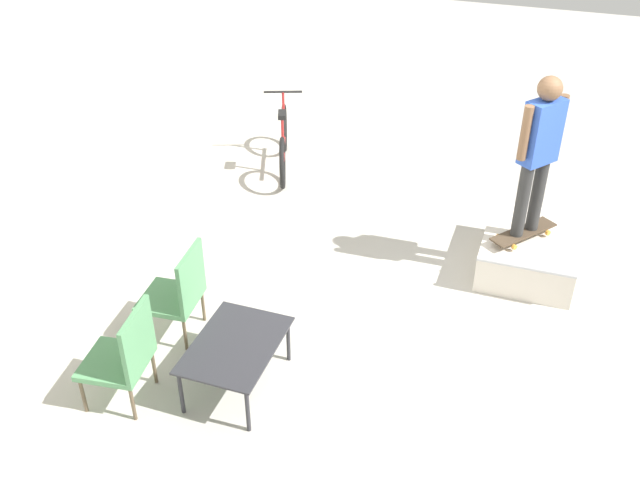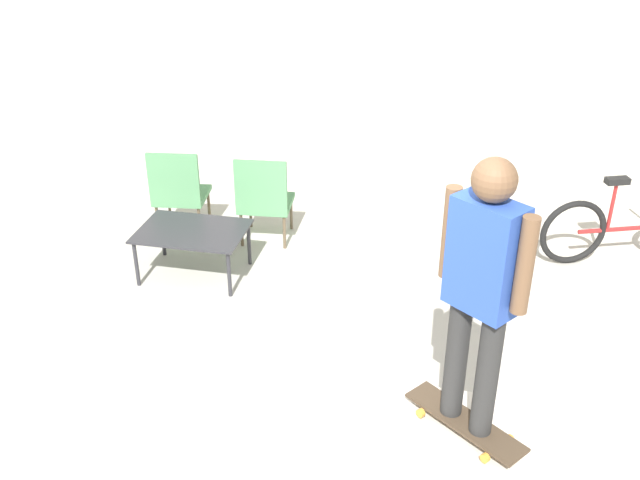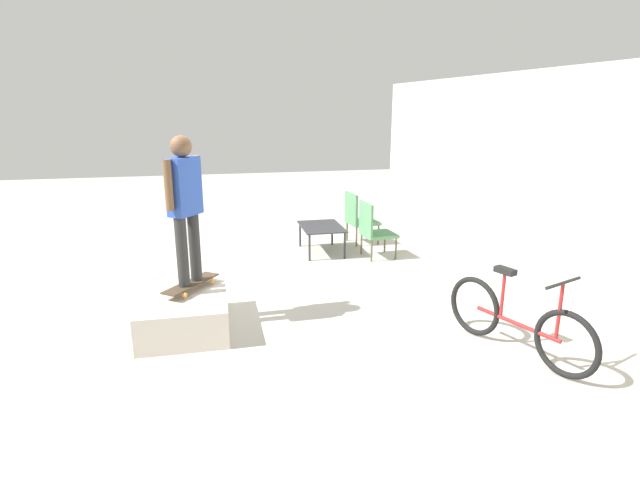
# 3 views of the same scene
# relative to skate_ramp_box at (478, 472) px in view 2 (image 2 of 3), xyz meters

# --- Properties ---
(ground_plane) EXTENTS (24.00, 24.00, 0.00)m
(ground_plane) POSITION_rel_skate_ramp_box_xyz_m (-1.26, 0.60, -0.21)
(ground_plane) COLOR #B7B2A8
(house_wall_back) EXTENTS (12.00, 0.06, 3.00)m
(house_wall_back) POSITION_rel_skate_ramp_box_xyz_m (-1.26, 5.15, 1.29)
(house_wall_back) COLOR beige
(house_wall_back) RESTS_ON ground_plane
(skate_ramp_box) EXTENTS (1.29, 0.97, 0.44)m
(skate_ramp_box) POSITION_rel_skate_ramp_box_xyz_m (0.00, 0.00, 0.00)
(skate_ramp_box) COLOR silver
(skate_ramp_box) RESTS_ON ground_plane
(skateboard_on_ramp) EXTENTS (0.75, 0.64, 0.07)m
(skateboard_on_ramp) POSITION_rel_skate_ramp_box_xyz_m (-0.11, 0.09, 0.29)
(skateboard_on_ramp) COLOR #473828
(skateboard_on_ramp) RESTS_ON skate_ramp_box
(person_skater) EXTENTS (0.47, 0.39, 1.67)m
(person_skater) POSITION_rel_skate_ramp_box_xyz_m (-0.11, 0.09, 1.29)
(person_skater) COLOR #2D2D2D
(person_skater) RESTS_ON skateboard_on_ramp
(coffee_table) EXTENTS (0.99, 0.70, 0.47)m
(coffee_table) POSITION_rel_skate_ramp_box_xyz_m (-2.66, 2.20, 0.21)
(coffee_table) COLOR #2D2D33
(coffee_table) RESTS_ON ground_plane
(patio_chair_left) EXTENTS (0.58, 0.58, 0.95)m
(patio_chair_left) POSITION_rel_skate_ramp_box_xyz_m (-3.11, 2.99, 0.29)
(patio_chair_left) COLOR brown
(patio_chair_left) RESTS_ON ground_plane
(patio_chair_right) EXTENTS (0.57, 0.57, 0.95)m
(patio_chair_right) POSITION_rel_skate_ramp_box_xyz_m (-2.19, 2.99, 0.29)
(patio_chair_right) COLOR brown
(patio_chair_right) RESTS_ON ground_plane
(bicycle) EXTENTS (1.66, 0.74, 0.93)m
(bicycle) POSITION_rel_skate_ramp_box_xyz_m (1.34, 3.37, 0.15)
(bicycle) COLOR black
(bicycle) RESTS_ON ground_plane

